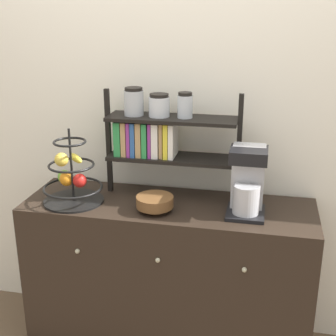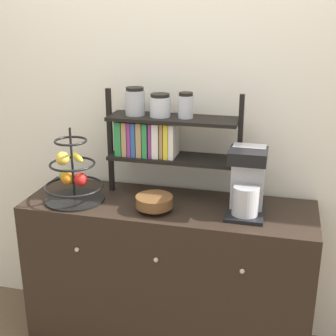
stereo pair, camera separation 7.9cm
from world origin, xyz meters
TOP-DOWN VIEW (x-y plane):
  - wall_back at (0.00, 0.52)m, footprint 7.00×0.05m
  - sideboard at (0.00, 0.24)m, footprint 1.50×0.49m
  - coffee_maker at (0.40, 0.21)m, footprint 0.18×0.21m
  - fruit_stand at (-0.50, 0.17)m, footprint 0.31×0.31m
  - wooden_bowl at (-0.05, 0.14)m, footprint 0.19×0.19m
  - shelf_hutch at (-0.09, 0.36)m, footprint 0.71×0.20m

SIDE VIEW (x-z plane):
  - sideboard at x=0.00m, z-range 0.00..0.86m
  - wooden_bowl at x=-0.05m, z-range 0.87..0.94m
  - fruit_stand at x=-0.50m, z-range 0.79..1.18m
  - coffee_maker at x=0.40m, z-range 0.86..1.20m
  - shelf_hutch at x=-0.09m, z-range 0.92..1.50m
  - wall_back at x=0.00m, z-range 0.00..2.60m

